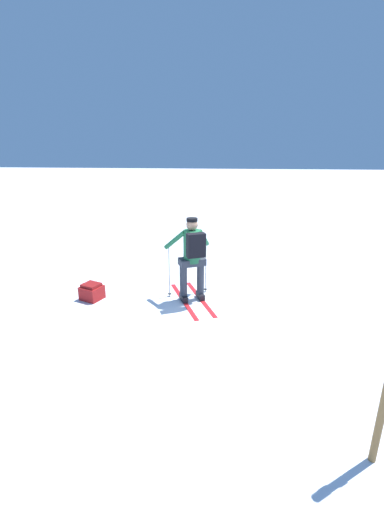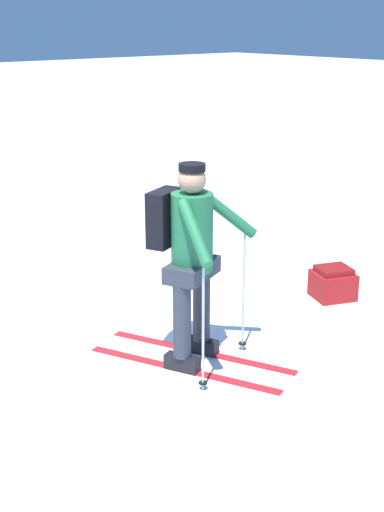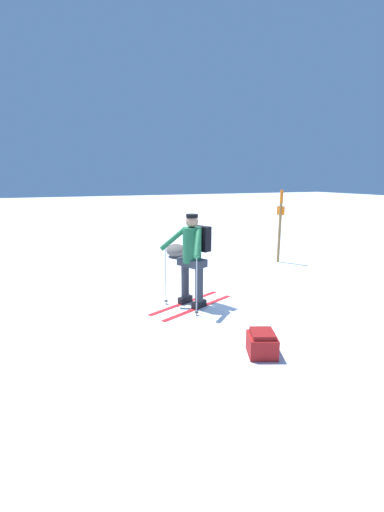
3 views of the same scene
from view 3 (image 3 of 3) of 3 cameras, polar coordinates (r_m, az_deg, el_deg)
The scene contains 5 objects.
ground_plane at distance 7.31m, azimuth 2.06°, elevation -5.93°, with size 80.00×80.00×0.00m, color white.
skier at distance 6.28m, azimuth 0.16°, elevation 0.40°, with size 1.15×1.81×1.73m.
dropped_backpack at distance 4.89m, azimuth 11.59°, elevation -14.12°, with size 0.51×0.50×0.34m.
trail_marker at distance 9.92m, azimuth 14.48°, elevation 5.83°, with size 0.24×0.09×2.04m.
rock_boulder at distance 10.43m, azimuth -2.64°, elevation 0.93°, with size 0.71×0.61×0.39m, color #5B5651.
Camera 3 is at (-6.27, 2.94, 2.36)m, focal length 24.00 mm.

